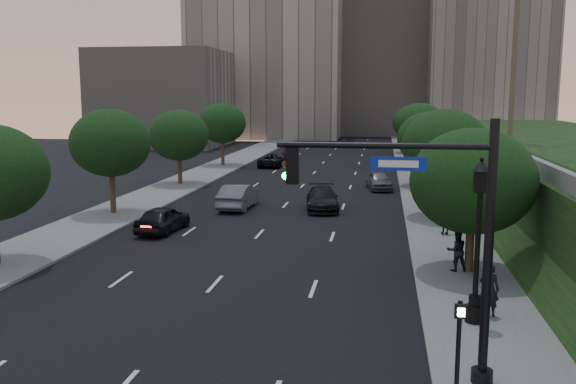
% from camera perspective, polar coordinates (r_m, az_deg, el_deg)
% --- Properties ---
extents(ground, '(160.00, 160.00, 0.00)m').
position_cam_1_polar(ground, '(20.53, -10.72, -12.71)').
color(ground, black).
rests_on(ground, ground).
extents(road_surface, '(16.00, 140.00, 0.02)m').
position_cam_1_polar(road_surface, '(48.96, 1.05, 0.21)').
color(road_surface, black).
rests_on(road_surface, ground).
extents(sidewalk_right, '(4.50, 140.00, 0.15)m').
position_cam_1_polar(sidewalk_right, '(48.64, 13.10, -0.00)').
color(sidewalk_right, slate).
rests_on(sidewalk_right, ground).
extents(sidewalk_left, '(4.50, 140.00, 0.15)m').
position_cam_1_polar(sidewalk_left, '(51.34, -10.36, 0.56)').
color(sidewalk_left, slate).
rests_on(sidewalk_left, ground).
extents(parapet_wall, '(0.35, 90.00, 0.70)m').
position_cam_1_polar(parapet_wall, '(46.55, 17.47, 4.72)').
color(parapet_wall, slate).
rests_on(parapet_wall, embankment).
extents(office_block_left, '(26.00, 20.00, 32.00)m').
position_cam_1_polar(office_block_left, '(112.15, -1.77, 13.41)').
color(office_block_left, '#9B9488').
rests_on(office_block_left, ground).
extents(office_block_mid, '(22.00, 18.00, 26.00)m').
position_cam_1_polar(office_block_mid, '(120.04, 8.77, 11.59)').
color(office_block_mid, gray).
rests_on(office_block_mid, ground).
extents(office_block_right, '(20.00, 22.00, 36.00)m').
position_cam_1_polar(office_block_right, '(115.72, 18.04, 13.84)').
color(office_block_right, gray).
rests_on(office_block_right, ground).
extents(office_block_filler, '(18.00, 16.00, 14.00)m').
position_cam_1_polar(office_block_filler, '(93.76, -11.59, 8.57)').
color(office_block_filler, gray).
rests_on(office_block_filler, ground).
extents(tree_right_a, '(5.20, 5.20, 6.24)m').
position_cam_1_polar(tree_right_a, '(26.43, 16.91, 0.98)').
color(tree_right_a, '#38281C').
rests_on(tree_right_a, ground).
extents(tree_right_b, '(5.20, 5.20, 6.74)m').
position_cam_1_polar(tree_right_b, '(38.23, 14.48, 4.23)').
color(tree_right_b, '#38281C').
rests_on(tree_right_b, ground).
extents(tree_right_c, '(5.20, 5.20, 6.24)m').
position_cam_1_polar(tree_right_c, '(51.18, 13.08, 4.89)').
color(tree_right_c, '#38281C').
rests_on(tree_right_c, ground).
extents(tree_right_d, '(5.20, 5.20, 6.74)m').
position_cam_1_polar(tree_right_d, '(65.10, 12.22, 6.21)').
color(tree_right_d, '#38281C').
rests_on(tree_right_d, ground).
extents(tree_right_e, '(5.20, 5.20, 6.24)m').
position_cam_1_polar(tree_right_e, '(80.09, 11.60, 6.38)').
color(tree_right_e, '#38281C').
rests_on(tree_right_e, ground).
extents(tree_left_b, '(5.00, 5.00, 6.71)m').
position_cam_1_polar(tree_left_b, '(39.80, -16.29, 4.42)').
color(tree_left_b, '#38281C').
rests_on(tree_left_b, ground).
extents(tree_left_c, '(5.00, 5.00, 6.34)m').
position_cam_1_polar(tree_left_c, '(51.86, -10.18, 5.24)').
color(tree_left_c, '#38281C').
rests_on(tree_left_c, ground).
extents(tree_left_d, '(5.00, 5.00, 6.71)m').
position_cam_1_polar(tree_left_d, '(65.21, -6.17, 6.42)').
color(tree_left_d, '#38281C').
rests_on(tree_left_d, ground).
extents(traffic_signal_mast, '(5.68, 0.56, 7.00)m').
position_cam_1_polar(traffic_signal_mast, '(16.07, 14.39, -5.23)').
color(traffic_signal_mast, black).
rests_on(traffic_signal_mast, ground).
extents(street_lamp, '(0.64, 0.64, 5.62)m').
position_cam_1_polar(street_lamp, '(20.76, 17.30, -5.08)').
color(street_lamp, black).
rests_on(street_lamp, ground).
extents(pedestrian_signal, '(0.30, 0.33, 2.50)m').
position_cam_1_polar(pedestrian_signal, '(16.23, 15.70, -12.98)').
color(pedestrian_signal, black).
rests_on(pedestrian_signal, ground).
extents(sedan_near_left, '(2.15, 4.51, 1.49)m').
position_cam_1_polar(sedan_near_left, '(34.59, -11.62, -2.47)').
color(sedan_near_left, black).
rests_on(sedan_near_left, ground).
extents(sedan_mid_left, '(1.89, 5.06, 1.65)m').
position_cam_1_polar(sedan_mid_left, '(40.98, -4.65, -0.40)').
color(sedan_mid_left, slate).
rests_on(sedan_mid_left, ground).
extents(sedan_far_left, '(2.74, 5.23, 1.40)m').
position_cam_1_polar(sedan_far_left, '(64.50, -1.41, 2.99)').
color(sedan_far_left, black).
rests_on(sedan_far_left, ground).
extents(sedan_near_right, '(2.74, 5.34, 1.48)m').
position_cam_1_polar(sedan_near_right, '(40.42, 3.22, -0.64)').
color(sedan_near_right, black).
rests_on(sedan_near_right, ground).
extents(sedan_far_right, '(2.45, 4.59, 1.49)m').
position_cam_1_polar(sedan_far_right, '(49.51, 8.52, 1.07)').
color(sedan_far_right, '#595C61').
rests_on(sedan_far_right, ground).
extents(pedestrian_a, '(0.76, 0.59, 1.84)m').
position_cam_1_polar(pedestrian_a, '(21.90, 18.29, -8.65)').
color(pedestrian_a, black).
rests_on(pedestrian_a, sidewalk_right).
extents(pedestrian_b, '(1.00, 0.85, 1.78)m').
position_cam_1_polar(pedestrian_b, '(26.90, 15.50, -5.29)').
color(pedestrian_b, black).
rests_on(pedestrian_b, sidewalk_right).
extents(pedestrian_c, '(0.98, 0.59, 1.56)m').
position_cam_1_polar(pedestrian_c, '(33.69, 14.54, -2.57)').
color(pedestrian_c, black).
rests_on(pedestrian_c, sidewalk_right).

